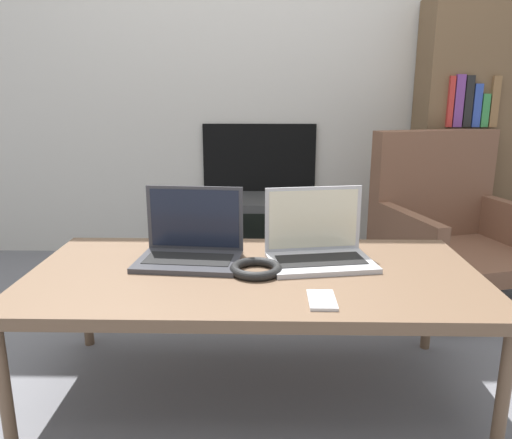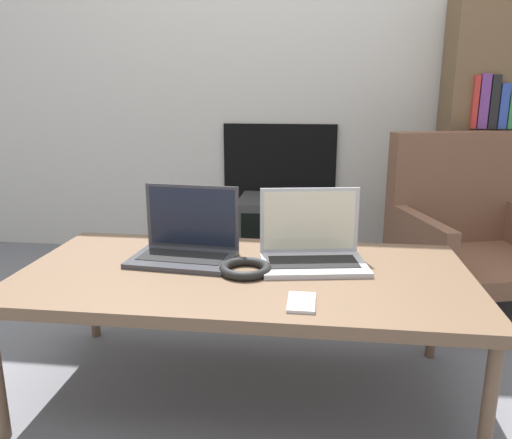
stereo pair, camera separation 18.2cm
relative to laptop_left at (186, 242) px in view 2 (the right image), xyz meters
The scene contains 9 objects.
ground_plane 0.60m from the laptop_left, 53.29° to the right, with size 14.00×14.00×0.00m, color slate.
wall_back 1.62m from the laptop_left, 81.40° to the left, with size 7.00×0.08×2.60m.
table 0.25m from the laptop_left, 26.12° to the right, with size 1.40×0.69×0.43m.
laptop_left is the anchor object (origin of this frame).
laptop_right 0.42m from the laptop_left, ahead, with size 0.36×0.27×0.24m.
headphones 0.25m from the laptop_left, 29.05° to the right, with size 0.16×0.16×0.03m.
phone 0.52m from the laptop_left, 39.75° to the right, with size 0.07×0.12×0.01m.
tv 1.20m from the laptop_left, 79.85° to the left, with size 0.41×0.40×0.39m.
armchair 1.38m from the laptop_left, 35.00° to the left, with size 0.79×0.77×0.78m.
Camera 2 is at (0.22, -1.27, 0.98)m, focal length 35.00 mm.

